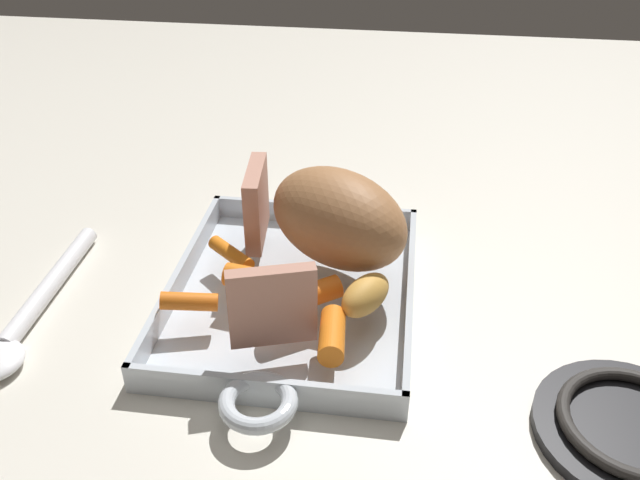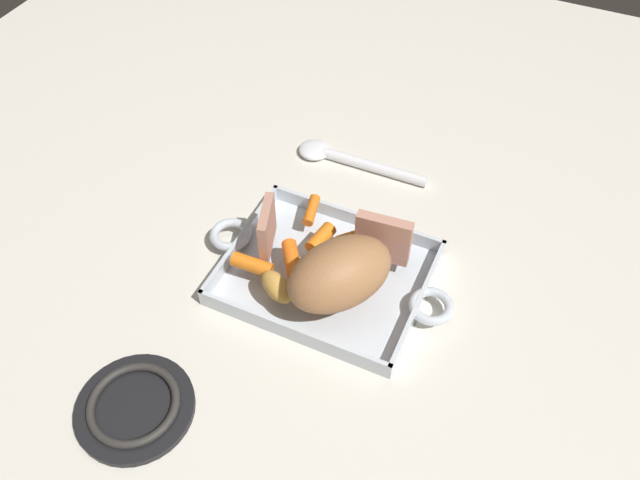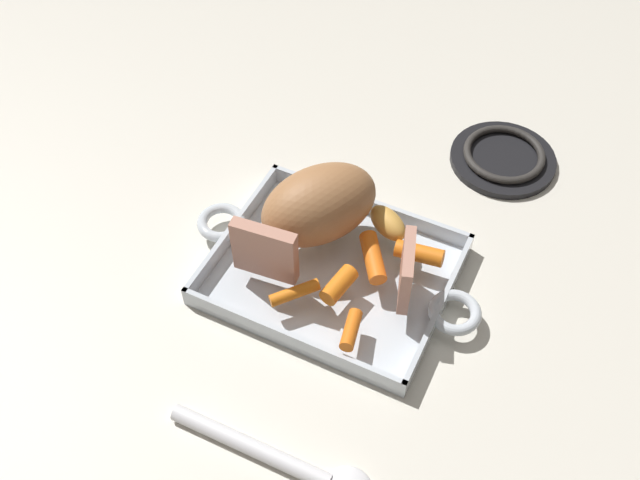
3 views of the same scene
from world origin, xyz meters
name	(u,v)px [view 1 (image 1 of 3)]	position (x,y,z in m)	size (l,w,h in m)	color
ground_plane	(293,299)	(0.00, 0.00, 0.00)	(1.99, 1.99, 0.00)	silver
roasting_dish	(293,292)	(0.00, 0.00, 0.01)	(0.40, 0.25, 0.03)	silver
pork_roast	(338,218)	(-0.04, 0.04, 0.08)	(0.16, 0.10, 0.10)	#A36D43
roast_slice_thin	(256,204)	(-0.07, -0.05, 0.07)	(0.02, 0.08, 0.08)	tan
roast_slice_thick	(270,306)	(0.10, 0.00, 0.07)	(0.01, 0.08, 0.08)	tan
baby_carrot_northeast	(189,302)	(0.07, -0.09, 0.04)	(0.02, 0.02, 0.05)	orange
baby_carrot_northwest	(305,297)	(0.05, 0.02, 0.04)	(0.02, 0.02, 0.07)	orange
baby_carrot_long	(251,279)	(0.03, -0.04, 0.04)	(0.02, 0.02, 0.05)	orange
baby_carrot_center_left	(231,254)	(-0.02, -0.07, 0.04)	(0.02, 0.02, 0.06)	orange
baby_carrot_short	(332,335)	(0.10, 0.05, 0.04)	(0.02, 0.02, 0.06)	orange
potato_golden_small	(365,295)	(0.04, 0.08, 0.05)	(0.06, 0.03, 0.03)	gold
stove_burner_rear	(631,427)	(0.14, 0.30, 0.01)	(0.16, 0.16, 0.02)	black
serving_spoon	(27,315)	(0.07, -0.26, 0.01)	(0.24, 0.06, 0.02)	white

